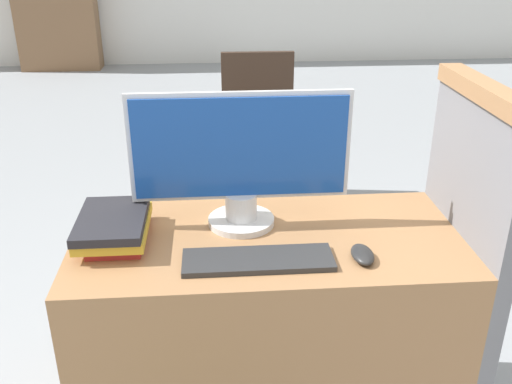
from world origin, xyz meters
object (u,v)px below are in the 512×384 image
far_chair (259,125)px  mouse (362,254)px  book_stack (114,227)px  monitor (240,159)px  keyboard (258,260)px

far_chair → mouse: bearing=-61.1°
book_stack → far_chair: (0.57, 1.82, -0.29)m
book_stack → mouse: bearing=-13.2°
monitor → far_chair: 1.82m
mouse → far_chair: bearing=93.5°
keyboard → book_stack: 0.44m
book_stack → far_chair: bearing=72.5°
monitor → keyboard: bearing=-81.9°
keyboard → monitor: bearing=98.1°
monitor → keyboard: size_ratio=1.58×
monitor → book_stack: size_ratio=2.26×
book_stack → far_chair: size_ratio=0.32×
monitor → keyboard: (0.03, -0.23, -0.21)m
keyboard → book_stack: (-0.41, 0.16, 0.04)m
monitor → book_stack: monitor is taller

